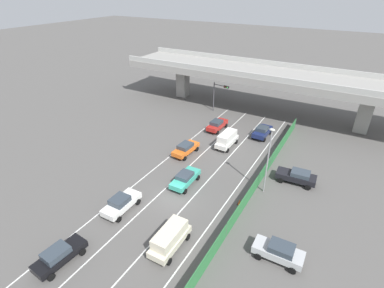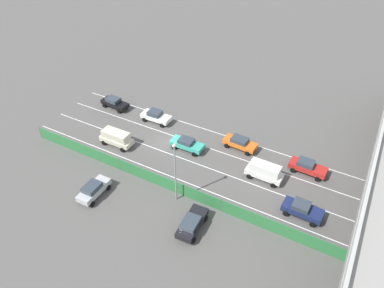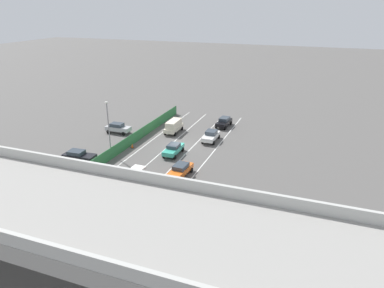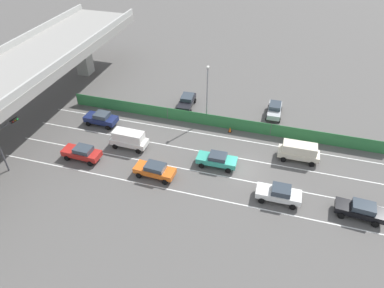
% 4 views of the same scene
% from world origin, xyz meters
% --- Properties ---
extents(ground_plane, '(300.00, 300.00, 0.00)m').
position_xyz_m(ground_plane, '(0.00, 0.00, 0.00)').
color(ground_plane, '#565451').
extents(lane_line_left_edge, '(0.14, 45.14, 0.01)m').
position_xyz_m(lane_line_left_edge, '(-5.35, 4.57, 0.00)').
color(lane_line_left_edge, silver).
rests_on(lane_line_left_edge, ground).
extents(lane_line_mid_left, '(0.14, 45.14, 0.01)m').
position_xyz_m(lane_line_mid_left, '(-1.78, 4.57, 0.00)').
color(lane_line_mid_left, silver).
rests_on(lane_line_mid_left, ground).
extents(lane_line_mid_right, '(0.14, 45.14, 0.01)m').
position_xyz_m(lane_line_mid_right, '(1.78, 4.57, 0.00)').
color(lane_line_mid_right, silver).
rests_on(lane_line_mid_right, ground).
extents(lane_line_right_edge, '(0.14, 45.14, 0.01)m').
position_xyz_m(lane_line_right_edge, '(5.35, 4.57, 0.00)').
color(lane_line_right_edge, silver).
rests_on(lane_line_right_edge, ground).
extents(elevated_overpass, '(52.22, 10.20, 8.25)m').
position_xyz_m(elevated_overpass, '(0.00, 29.14, 6.52)').
color(elevated_overpass, gray).
rests_on(elevated_overpass, ground).
extents(green_fence, '(0.10, 41.24, 1.72)m').
position_xyz_m(green_fence, '(7.37, 4.57, 0.86)').
color(green_fence, '#2D753D').
rests_on(green_fence, ground).
extents(car_van_white, '(2.04, 4.50, 2.18)m').
position_xyz_m(car_van_white, '(0.24, 13.79, 1.23)').
color(car_van_white, silver).
rests_on(car_van_white, ground).
extents(car_taxi_teal, '(2.00, 4.50, 1.58)m').
position_xyz_m(car_taxi_teal, '(-0.20, 2.89, 0.88)').
color(car_taxi_teal, teal).
rests_on(car_taxi_teal, ground).
extents(car_sedan_white, '(2.07, 4.47, 1.70)m').
position_xyz_m(car_sedan_white, '(-3.64, -4.27, 0.92)').
color(car_sedan_white, white).
rests_on(car_sedan_white, ground).
extents(car_sedan_red, '(2.05, 4.54, 1.68)m').
position_xyz_m(car_sedan_red, '(-3.38, 18.04, 0.92)').
color(car_sedan_red, red).
rests_on(car_sedan_red, ground).
extents(car_van_cream, '(2.07, 4.63, 2.12)m').
position_xyz_m(car_van_cream, '(3.53, -5.85, 1.21)').
color(car_van_cream, beige).
rests_on(car_van_cream, ground).
extents(car_sedan_navy, '(2.17, 4.35, 1.73)m').
position_xyz_m(car_sedan_navy, '(3.69, 19.34, 0.94)').
color(car_sedan_navy, navy).
rests_on(car_sedan_navy, ground).
extents(car_sedan_black, '(2.18, 4.55, 1.64)m').
position_xyz_m(car_sedan_black, '(-3.64, -11.90, 0.91)').
color(car_sedan_black, black).
rests_on(car_sedan_black, ground).
extents(car_taxi_orange, '(2.16, 4.56, 1.60)m').
position_xyz_m(car_taxi_orange, '(-3.79, 8.94, 0.89)').
color(car_taxi_orange, orange).
rests_on(car_taxi_orange, ground).
extents(parked_wagon_silver, '(4.27, 1.99, 1.72)m').
position_xyz_m(parked_wagon_silver, '(12.27, -2.26, 0.95)').
color(parked_wagon_silver, '#B2B5B7').
rests_on(parked_wagon_silver, ground).
extents(parked_sedan_dark, '(4.63, 2.26, 1.64)m').
position_xyz_m(parked_sedan_dark, '(11.05, 9.86, 0.92)').
color(parked_sedan_dark, black).
rests_on(parked_sedan_dark, ground).
extents(traffic_light, '(3.18, 0.90, 5.43)m').
position_xyz_m(traffic_light, '(-6.46, 24.77, 3.84)').
color(traffic_light, '#47474C').
rests_on(traffic_light, ground).
extents(street_lamp, '(0.60, 0.36, 7.99)m').
position_xyz_m(street_lamp, '(8.22, 6.27, 4.78)').
color(street_lamp, gray).
rests_on(street_lamp, ground).
extents(traffic_cone, '(0.47, 0.47, 0.73)m').
position_xyz_m(traffic_cone, '(6.72, 2.75, 0.34)').
color(traffic_cone, orange).
rests_on(traffic_cone, ground).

